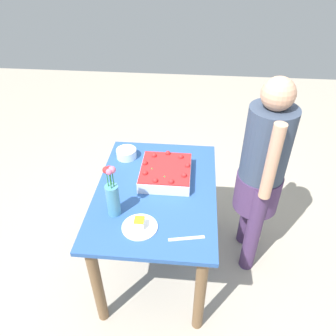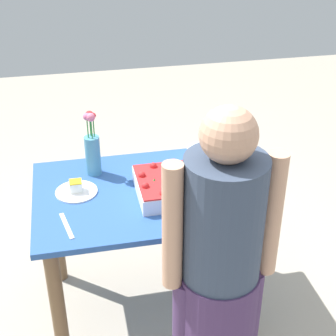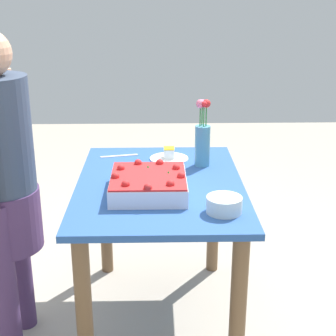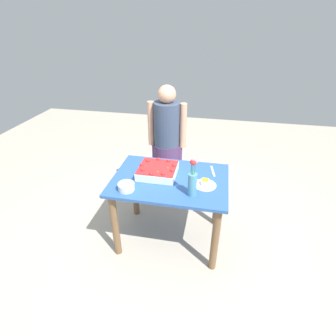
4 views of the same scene
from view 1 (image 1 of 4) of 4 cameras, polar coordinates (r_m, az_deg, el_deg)
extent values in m
plane|color=#ADA291|center=(2.72, -1.74, -15.99)|extent=(8.00, 8.00, 0.00)
cube|color=#2B5497|center=(2.17, -2.10, -4.08)|extent=(1.11, 0.79, 0.03)
cylinder|color=brown|center=(2.14, 5.60, -20.92)|extent=(0.07, 0.07, 0.73)
cylinder|color=brown|center=(2.77, 5.87, -3.88)|extent=(0.07, 0.07, 0.73)
cylinder|color=brown|center=(2.21, -12.24, -19.28)|extent=(0.07, 0.07, 0.73)
cylinder|color=brown|center=(2.82, -7.21, -3.08)|extent=(0.07, 0.07, 0.73)
cube|color=white|center=(2.23, -0.39, -0.85)|extent=(0.37, 0.34, 0.08)
cube|color=red|center=(2.21, -0.40, 0.03)|extent=(0.36, 0.33, 0.01)
sphere|color=red|center=(2.33, -0.01, 2.60)|extent=(0.04, 0.04, 0.04)
sphere|color=red|center=(2.31, -2.45, 2.19)|extent=(0.04, 0.04, 0.04)
sphere|color=red|center=(2.24, -4.04, 0.85)|extent=(0.04, 0.04, 0.04)
sphere|color=red|center=(2.15, -4.00, -0.90)|extent=(0.04, 0.04, 0.04)
sphere|color=red|center=(2.09, -2.19, -2.22)|extent=(0.04, 0.04, 0.04)
sphere|color=red|center=(2.08, 0.58, -2.39)|extent=(0.04, 0.04, 0.04)
sphere|color=red|center=(2.13, 2.81, -1.29)|extent=(0.04, 0.04, 0.04)
sphere|color=red|center=(2.22, 3.42, 0.44)|extent=(0.04, 0.04, 0.04)
sphere|color=red|center=(2.30, 2.26, 1.94)|extent=(0.04, 0.04, 0.04)
cone|color=#2D8438|center=(2.19, -2.82, -0.08)|extent=(0.02, 0.02, 0.02)
cone|color=#2D8438|center=(2.12, -0.59, -1.48)|extent=(0.02, 0.02, 0.02)
cylinder|color=white|center=(1.92, -4.95, -10.19)|extent=(0.21, 0.21, 0.01)
cube|color=white|center=(1.90, -4.99, -9.59)|extent=(0.06, 0.06, 0.05)
cube|color=yellow|center=(1.88, -5.04, -8.99)|extent=(0.06, 0.06, 0.01)
cube|color=silver|center=(1.87, 3.25, -12.15)|extent=(0.06, 0.20, 0.00)
cylinder|color=teal|center=(1.95, -9.54, -5.53)|extent=(0.08, 0.08, 0.21)
cylinder|color=#2D8438|center=(1.86, -10.00, -1.48)|extent=(0.01, 0.01, 0.12)
sphere|color=red|center=(1.83, -10.19, -0.06)|extent=(0.03, 0.03, 0.03)
cylinder|color=#2D8438|center=(1.85, -10.52, -1.77)|extent=(0.01, 0.01, 0.12)
sphere|color=red|center=(1.82, -10.72, -0.34)|extent=(0.04, 0.04, 0.04)
cylinder|color=#2D8438|center=(1.84, -10.04, -2.09)|extent=(0.01, 0.01, 0.12)
sphere|color=#DB6590|center=(1.80, -10.23, -0.66)|extent=(0.04, 0.04, 0.04)
cylinder|color=#2D8438|center=(1.85, -9.56, -1.75)|extent=(0.01, 0.01, 0.12)
sphere|color=#E06C8B|center=(1.81, -9.75, -0.32)|extent=(0.04, 0.04, 0.04)
cylinder|color=silver|center=(2.45, -7.25, 2.55)|extent=(0.15, 0.15, 0.07)
cylinder|color=#49305B|center=(2.66, 14.00, -6.40)|extent=(0.11, 0.11, 0.78)
cylinder|color=#49305B|center=(2.48, 14.63, -10.52)|extent=(0.11, 0.11, 0.78)
cylinder|color=#49305B|center=(2.39, 15.27, -3.83)|extent=(0.32, 0.31, 0.28)
cylinder|color=#38455B|center=(2.17, 16.87, 3.78)|extent=(0.30, 0.30, 0.52)
sphere|color=tan|center=(2.01, 18.66, 12.14)|extent=(0.20, 0.20, 0.20)
cylinder|color=tan|center=(2.33, 16.21, 6.33)|extent=(0.08, 0.08, 0.52)
cylinder|color=tan|center=(2.02, 17.63, 0.85)|extent=(0.08, 0.08, 0.52)
camera|label=2|loc=(2.30, 65.96, 16.04)|focal=55.00mm
camera|label=3|loc=(3.95, 2.41, 29.50)|focal=55.00mm
camera|label=4|loc=(2.63, -61.96, 18.01)|focal=28.00mm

